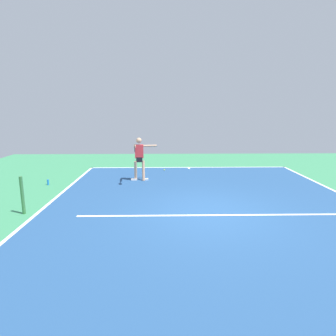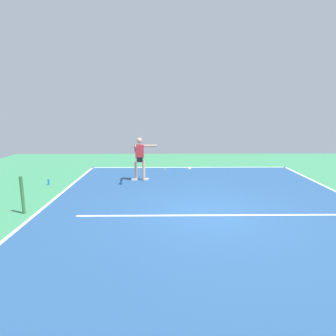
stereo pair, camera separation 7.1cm
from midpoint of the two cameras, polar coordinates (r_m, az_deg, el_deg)
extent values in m
plane|color=#388456|center=(8.35, 8.27, -8.69)|extent=(21.88, 21.88, 0.00)
cube|color=navy|center=(8.35, 8.27, -8.68)|extent=(9.79, 12.97, 0.00)
cube|color=white|center=(14.51, 4.36, 0.13)|extent=(9.79, 0.10, 0.01)
cube|color=white|center=(8.98, -24.28, -8.14)|extent=(0.10, 12.97, 0.01)
cube|color=white|center=(8.14, 8.52, -9.22)|extent=(7.34, 0.10, 0.01)
cube|color=white|center=(14.31, 4.43, -0.03)|extent=(0.10, 0.30, 0.01)
cylinder|color=#38753D|center=(8.97, -26.62, -4.80)|extent=(0.09, 0.09, 1.07)
cylinder|color=tan|center=(11.85, -4.64, -0.49)|extent=(0.13, 0.26, 0.83)
cube|color=white|center=(11.93, -4.26, -2.22)|extent=(0.25, 0.12, 0.07)
cylinder|color=tan|center=(11.84, -6.17, -0.53)|extent=(0.13, 0.26, 0.83)
cube|color=white|center=(11.93, -6.49, -2.27)|extent=(0.25, 0.12, 0.07)
cube|color=black|center=(11.76, -5.45, 1.71)|extent=(0.26, 0.22, 0.20)
cube|color=red|center=(11.70, -5.48, 3.30)|extent=(0.35, 0.21, 0.54)
sphere|color=tan|center=(11.65, -5.52, 5.44)|extent=(0.22, 0.22, 0.22)
cylinder|color=tan|center=(11.69, -3.34, 4.41)|extent=(0.54, 0.13, 0.08)
cylinder|color=tan|center=(11.40, -6.35, 4.33)|extent=(0.13, 0.54, 0.08)
cylinder|color=black|center=(11.03, -6.36, 4.08)|extent=(0.05, 0.22, 0.03)
torus|color=black|center=(10.78, -6.37, 3.91)|extent=(0.05, 0.29, 0.29)
cylinder|color=silver|center=(10.78, -6.37, 3.91)|extent=(0.03, 0.25, 0.25)
sphere|color=#C6E53D|center=(13.76, -0.46, -0.34)|extent=(0.07, 0.07, 0.07)
cylinder|color=blue|center=(12.05, -22.37, -2.58)|extent=(0.07, 0.07, 0.22)
camera|label=1|loc=(0.04, -89.79, 0.04)|focal=30.85mm
camera|label=2|loc=(0.04, 90.21, -0.04)|focal=30.85mm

